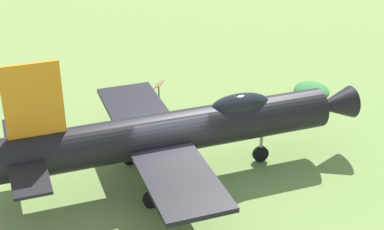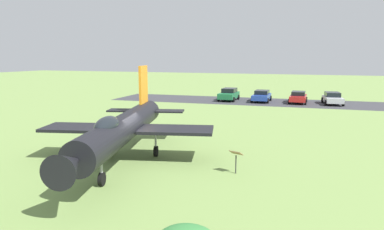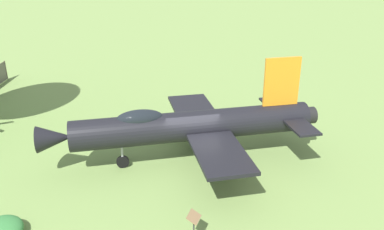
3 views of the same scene
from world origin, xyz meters
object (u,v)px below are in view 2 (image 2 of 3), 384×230
(parked_car_silver, at_px, (333,98))
(parked_car_blue, at_px, (262,96))
(info_plaque, at_px, (236,156))
(parked_car_green, at_px, (229,94))
(display_jet, at_px, (122,128))
(parked_car_red, at_px, (298,97))

(parked_car_silver, relative_size, parked_car_blue, 1.02)
(info_plaque, relative_size, parked_car_blue, 0.27)
(parked_car_silver, bearing_deg, info_plaque, -18.14)
(parked_car_blue, bearing_deg, parked_car_green, -87.55)
(parked_car_silver, distance_m, parked_car_blue, 8.27)
(parked_car_green, bearing_deg, display_jet, 2.40)
(parked_car_silver, relative_size, parked_car_green, 1.03)
(parked_car_red, bearing_deg, parked_car_green, -86.94)
(info_plaque, height_order, parked_car_red, parked_car_red)
(parked_car_red, height_order, parked_car_green, parked_car_green)
(parked_car_red, bearing_deg, info_plaque, -2.72)
(parked_car_blue, bearing_deg, display_jet, -6.38)
(parked_car_red, height_order, parked_car_blue, parked_car_blue)
(info_plaque, height_order, parked_car_blue, parked_car_blue)
(display_jet, distance_m, parked_car_green, 27.83)
(parked_car_blue, height_order, parked_car_green, parked_car_green)
(info_plaque, distance_m, parked_car_red, 27.72)
(info_plaque, relative_size, parked_car_red, 0.28)
(parked_car_silver, height_order, parked_car_green, parked_car_green)
(parked_car_silver, relative_size, parked_car_red, 1.05)
(info_plaque, distance_m, parked_car_silver, 28.39)
(display_jet, relative_size, parked_car_green, 3.16)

